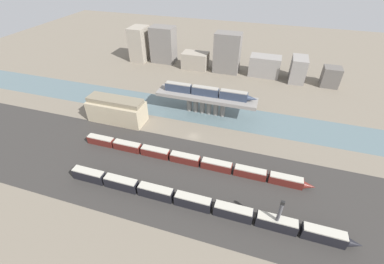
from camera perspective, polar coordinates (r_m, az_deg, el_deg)
name	(u,v)px	position (r m, az deg, el deg)	size (l,w,h in m)	color
ground_plane	(194,136)	(109.35, 0.35, -0.96)	(400.00, 400.00, 0.00)	#756B5B
railbed_yard	(174,176)	(92.51, -4.11, -9.65)	(280.00, 42.00, 0.01)	#33302D
river_water	(205,113)	(124.83, 3.01, 4.28)	(320.00, 19.81, 0.01)	slate
bridge	(206,99)	(120.94, 3.12, 7.32)	(46.96, 9.40, 9.64)	gray
train_on_bridge	(208,92)	(118.84, 3.59, 8.95)	(43.03, 2.86, 4.07)	#2D384C
train_yard_near	(197,203)	(82.03, 1.14, -15.44)	(90.80, 3.08, 4.13)	black
train_yard_mid	(189,159)	(95.83, -0.71, -6.11)	(87.42, 2.97, 3.41)	#5B1E19
warehouse_building	(117,110)	(121.47, -16.36, 4.72)	(25.84, 10.15, 11.37)	tan
signal_tower	(278,216)	(78.08, 18.65, -17.28)	(1.00, 0.98, 12.23)	#4C4C51
city_block_far_left	(140,44)	(187.30, -11.58, 18.65)	(10.34, 13.85, 21.94)	gray
city_block_left	(163,45)	(181.45, -6.38, 18.74)	(15.57, 10.70, 23.07)	slate
city_block_center	(195,60)	(171.78, 0.71, 15.61)	(16.36, 10.11, 10.11)	gray
city_block_right	(227,53)	(165.62, 7.83, 17.02)	(15.61, 9.75, 23.91)	slate
city_block_far_right	(264,66)	(166.71, 15.81, 13.94)	(17.98, 10.29, 11.99)	gray
city_block_tall	(298,69)	(165.40, 22.50, 12.73)	(8.50, 13.92, 13.98)	gray
city_block_low	(331,77)	(167.11, 28.45, 10.74)	(9.37, 8.38, 11.07)	#605B56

